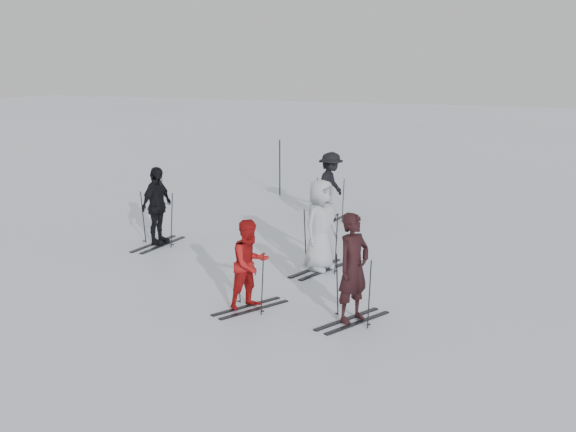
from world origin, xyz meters
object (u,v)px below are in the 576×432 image
Objects in this scene: skier_near_dark at (353,269)px; skier_uphill_left at (157,207)px; skier_grey at (321,226)px; skier_red at (250,265)px; piste_marker at (280,168)px; skier_uphill_far at (331,187)px.

skier_uphill_left is (-6.00, 3.01, 0.00)m from skier_near_dark.
skier_near_dark is 0.97× the size of skier_grey.
skier_near_dark is 1.89m from skier_red.
piste_marker is (-6.12, 10.19, -0.01)m from skier_near_dark.
skier_uphill_left is 1.02× the size of piste_marker.
skier_uphill_far reaches higher than skier_red.
skier_uphill_far is at bearing 35.27° from skier_red.
skier_grey reaches higher than piste_marker.
skier_uphill_left is (-4.12, 3.14, 0.13)m from skier_red.
piste_marker is at bearing 1.43° from skier_uphill_left.
skier_red is at bearing 116.36° from skier_near_dark.
skier_grey is at bearing -158.87° from skier_uphill_far.
skier_red is 0.84× the size of skier_grey.
skier_uphill_far is (2.80, 4.24, 0.01)m from skier_uphill_left.
skier_grey is 1.02× the size of skier_uphill_far.
skier_grey is at bearing -94.36° from skier_uphill_left.
skier_uphill_far reaches higher than skier_uphill_left.
skier_uphill_far is (-1.55, 4.62, -0.02)m from skier_grey.
skier_uphill_far is (-1.32, 7.39, 0.14)m from skier_red.
skier_grey is 1.05× the size of piste_marker.
skier_grey is 4.87m from skier_uphill_far.
skier_red is 5.18m from skier_uphill_left.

